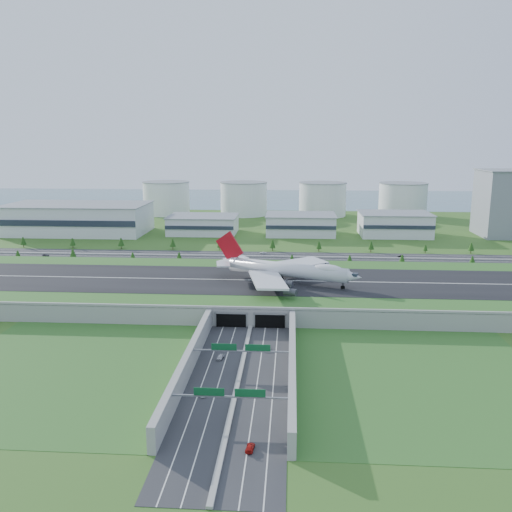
# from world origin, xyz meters

# --- Properties ---
(ground) EXTENTS (1200.00, 1200.00, 0.00)m
(ground) POSITION_xyz_m (0.00, 0.00, 0.00)
(ground) COLOR #284E18
(ground) RESTS_ON ground
(airfield_deck) EXTENTS (520.00, 100.00, 9.20)m
(airfield_deck) POSITION_xyz_m (0.00, -0.09, 4.12)
(airfield_deck) COLOR #979792
(airfield_deck) RESTS_ON ground
(underpass_road) EXTENTS (38.80, 120.40, 8.00)m
(underpass_road) POSITION_xyz_m (0.00, -99.42, 3.43)
(underpass_road) COLOR #28282B
(underpass_road) RESTS_ON ground
(sign_gantry_near) EXTENTS (38.70, 0.70, 9.80)m
(sign_gantry_near) POSITION_xyz_m (0.00, -95.04, 6.95)
(sign_gantry_near) COLOR gray
(sign_gantry_near) RESTS_ON ground
(sign_gantry_far) EXTENTS (38.70, 0.70, 9.80)m
(sign_gantry_far) POSITION_xyz_m (0.00, -130.04, 6.95)
(sign_gantry_far) COLOR gray
(sign_gantry_far) RESTS_ON ground
(north_expressway) EXTENTS (560.00, 36.00, 0.12)m
(north_expressway) POSITION_xyz_m (0.00, 95.00, 0.06)
(north_expressway) COLOR #28282B
(north_expressway) RESTS_ON ground
(tree_row) EXTENTS (506.51, 48.68, 8.41)m
(tree_row) POSITION_xyz_m (-4.59, 95.85, 4.76)
(tree_row) COLOR #3D2819
(tree_row) RESTS_ON ground
(hangar_west) EXTENTS (120.00, 60.00, 25.00)m
(hangar_west) POSITION_xyz_m (-170.00, 185.00, 12.50)
(hangar_west) COLOR silver
(hangar_west) RESTS_ON ground
(hangar_mid_a) EXTENTS (58.00, 42.00, 15.00)m
(hangar_mid_a) POSITION_xyz_m (-60.00, 190.00, 7.50)
(hangar_mid_a) COLOR silver
(hangar_mid_a) RESTS_ON ground
(hangar_mid_b) EXTENTS (58.00, 42.00, 17.00)m
(hangar_mid_b) POSITION_xyz_m (25.00, 190.00, 8.50)
(hangar_mid_b) COLOR silver
(hangar_mid_b) RESTS_ON ground
(hangar_mid_c) EXTENTS (58.00, 42.00, 19.00)m
(hangar_mid_c) POSITION_xyz_m (105.00, 190.00, 9.50)
(hangar_mid_c) COLOR silver
(hangar_mid_c) RESTS_ON ground
(office_tower) EXTENTS (46.00, 46.00, 55.00)m
(office_tower) POSITION_xyz_m (200.00, 195.00, 27.50)
(office_tower) COLOR gray
(office_tower) RESTS_ON ground
(fuel_tank_a) EXTENTS (50.00, 50.00, 35.00)m
(fuel_tank_a) POSITION_xyz_m (-120.00, 310.00, 17.50)
(fuel_tank_a) COLOR white
(fuel_tank_a) RESTS_ON ground
(fuel_tank_b) EXTENTS (50.00, 50.00, 35.00)m
(fuel_tank_b) POSITION_xyz_m (-35.00, 310.00, 17.50)
(fuel_tank_b) COLOR white
(fuel_tank_b) RESTS_ON ground
(fuel_tank_c) EXTENTS (50.00, 50.00, 35.00)m
(fuel_tank_c) POSITION_xyz_m (50.00, 310.00, 17.50)
(fuel_tank_c) COLOR white
(fuel_tank_c) RESTS_ON ground
(fuel_tank_d) EXTENTS (50.00, 50.00, 35.00)m
(fuel_tank_d) POSITION_xyz_m (135.00, 310.00, 17.50)
(fuel_tank_d) COLOR white
(fuel_tank_d) RESTS_ON ground
(bay_water) EXTENTS (1200.00, 260.00, 0.06)m
(bay_water) POSITION_xyz_m (0.00, 480.00, 0.03)
(bay_water) COLOR #3E6777
(bay_water) RESTS_ON ground
(boeing_747) EXTENTS (76.63, 71.06, 24.92)m
(boeing_747) POSITION_xyz_m (14.75, -3.11, 15.02)
(boeing_747) COLOR silver
(boeing_747) RESTS_ON airfield_deck
(car_0) EXTENTS (2.82, 5.10, 1.64)m
(car_0) POSITION_xyz_m (-8.58, -85.98, 0.94)
(car_0) COLOR silver
(car_0) RESTS_ON ground
(car_1) EXTENTS (3.02, 4.62, 1.44)m
(car_1) POSITION_xyz_m (-10.61, -115.75, 0.84)
(car_1) COLOR silver
(car_1) RESTS_ON ground
(car_2) EXTENTS (2.73, 5.41, 1.47)m
(car_2) POSITION_xyz_m (7.46, -75.43, 0.85)
(car_2) COLOR #0E1848
(car_2) RESTS_ON ground
(car_3) EXTENTS (2.58, 5.29, 1.48)m
(car_3) POSITION_xyz_m (7.22, -145.81, 0.86)
(car_3) COLOR #A7130F
(car_3) RESTS_ON ground
(car_4) EXTENTS (5.39, 3.37, 1.71)m
(car_4) POSITION_xyz_m (-155.11, 86.64, 0.98)
(car_4) COLOR #504F54
(car_4) RESTS_ON ground
(car_5) EXTENTS (4.14, 1.51, 1.36)m
(car_5) POSITION_xyz_m (93.73, 100.48, 0.80)
(car_5) COLOR black
(car_5) RESTS_ON ground
(car_7) EXTENTS (4.84, 2.25, 1.37)m
(car_7) POSITION_xyz_m (-3.15, 105.58, 0.80)
(car_7) COLOR white
(car_7) RESTS_ON ground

